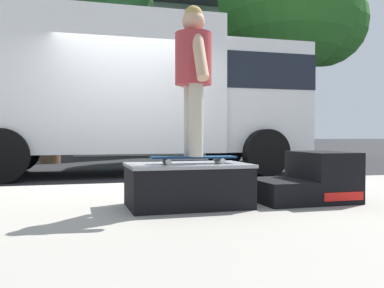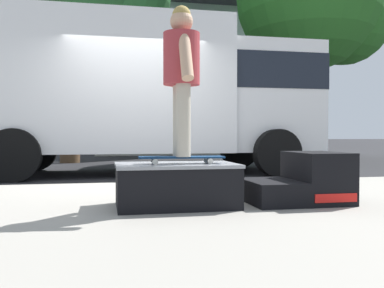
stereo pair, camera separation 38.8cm
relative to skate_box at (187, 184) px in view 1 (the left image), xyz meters
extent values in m
plane|color=black|center=(-0.10, 2.65, -0.33)|extent=(140.00, 140.00, 0.00)
cube|color=gray|center=(-0.10, -0.35, -0.27)|extent=(50.00, 5.00, 0.12)
cube|color=black|center=(0.00, 0.00, -0.01)|extent=(1.09, 0.69, 0.40)
cube|color=gray|center=(0.00, 0.00, 0.17)|extent=(1.11, 0.71, 0.03)
cube|color=black|center=(0.95, 0.00, -0.10)|extent=(0.48, 0.71, 0.22)
cube|color=black|center=(1.42, 0.00, 0.03)|extent=(0.48, 0.71, 0.50)
cube|color=red|center=(1.42, -0.36, -0.13)|extent=(0.42, 0.01, 0.08)
cube|color=navy|center=(0.04, -0.05, 0.25)|extent=(0.79, 0.23, 0.02)
cylinder|color=silver|center=(0.29, 0.03, 0.21)|extent=(0.05, 0.03, 0.05)
cylinder|color=silver|center=(0.29, -0.15, 0.21)|extent=(0.05, 0.03, 0.05)
cylinder|color=silver|center=(-0.20, 0.05, 0.21)|extent=(0.05, 0.03, 0.05)
cylinder|color=silver|center=(-0.21, -0.13, 0.21)|extent=(0.05, 0.03, 0.05)
cylinder|color=#B7AD99|center=(0.04, 0.03, 0.58)|extent=(0.13, 0.13, 0.65)
cylinder|color=#B7AD99|center=(0.04, -0.13, 0.58)|extent=(0.13, 0.13, 0.65)
cylinder|color=#A53338|center=(0.04, -0.05, 1.15)|extent=(0.33, 0.33, 0.47)
cylinder|color=tan|center=(0.04, 0.16, 1.13)|extent=(0.10, 0.29, 0.45)
cylinder|color=tan|center=(0.04, -0.26, 1.13)|extent=(0.10, 0.29, 0.45)
sphere|color=tan|center=(0.04, -0.05, 1.49)|extent=(0.21, 0.21, 0.21)
sphere|color=tan|center=(0.04, -0.05, 1.54)|extent=(0.17, 0.17, 0.17)
cube|color=white|center=(-0.75, 4.85, 1.42)|extent=(5.00, 2.35, 2.60)
cube|color=white|center=(2.70, 4.85, 1.22)|extent=(1.90, 2.16, 2.20)
cube|color=black|center=(2.70, 4.85, 1.70)|extent=(1.92, 2.19, 0.70)
cylinder|color=black|center=(2.55, 6.02, 0.12)|extent=(0.90, 0.28, 0.90)
cylinder|color=black|center=(2.55, 3.67, 0.12)|extent=(0.90, 0.28, 0.90)
cylinder|color=black|center=(-2.15, 6.02, 0.12)|extent=(0.90, 0.28, 0.90)
cylinder|color=black|center=(-2.15, 3.67, 0.12)|extent=(0.90, 0.28, 0.90)
cylinder|color=brown|center=(5.63, 8.57, 1.47)|extent=(0.56, 0.56, 3.60)
sphere|color=#286623|center=(5.63, 8.57, 4.73)|extent=(4.51, 4.51, 4.51)
sphere|color=#286623|center=(6.87, 8.57, 4.17)|extent=(2.93, 2.93, 2.93)
cylinder|color=brown|center=(-1.63, 8.67, 1.65)|extent=(0.56, 0.56, 3.97)
cube|color=silver|center=(3.48, 16.45, 2.67)|extent=(9.00, 7.50, 6.00)
cube|color=#B2ADA3|center=(3.48, 12.45, 1.07)|extent=(9.00, 0.50, 2.80)
pyramid|color=#38383F|center=(3.48, 16.45, 6.87)|extent=(9.54, 7.95, 2.40)
camera|label=1|loc=(-1.02, -3.81, 0.45)|focal=39.94mm
camera|label=2|loc=(-0.65, -3.90, 0.45)|focal=39.94mm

